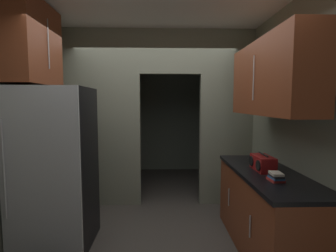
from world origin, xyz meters
name	(u,v)px	position (x,y,z in m)	size (l,w,h in m)	color
ground	(155,244)	(0.00, 0.00, 0.00)	(20.00, 20.00, 0.00)	#47423D
kitchen_overhead_slab	(154,6)	(0.00, 0.37, 2.83)	(3.51, 6.45, 0.06)	silver
kitchen_partition	(152,112)	(-0.07, 1.23, 1.50)	(3.11, 0.12, 2.80)	gray
adjoining_room_shell	(157,114)	(0.00, 2.79, 1.40)	(3.11, 2.26, 2.80)	gray
kitchen_flank_right	(332,131)	(1.61, -0.64, 1.40)	(0.10, 3.73, 2.80)	gray
refrigerator	(55,168)	(-1.13, 0.03, 0.91)	(0.80, 0.77, 1.83)	black
lower_cabinet_run	(266,212)	(1.24, -0.17, 0.46)	(0.64, 1.72, 0.91)	brown
upper_cabinet_counterside	(271,78)	(1.24, -0.17, 1.92)	(0.36, 1.55, 0.78)	brown
upper_cabinet_fridgeside	(32,44)	(-1.38, 0.13, 2.32)	(0.36, 0.88, 0.92)	brown
boombox	(263,163)	(1.20, -0.12, 0.99)	(0.19, 0.34, 0.19)	maroon
book_stack	(276,177)	(1.17, -0.51, 0.95)	(0.13, 0.17, 0.09)	red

